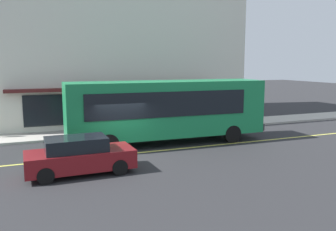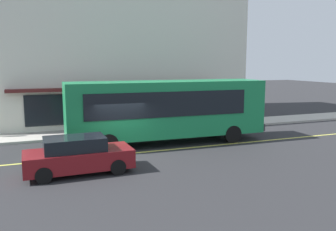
# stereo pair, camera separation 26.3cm
# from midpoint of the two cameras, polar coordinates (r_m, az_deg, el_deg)

# --- Properties ---
(ground) EXTENTS (120.00, 120.00, 0.00)m
(ground) POSITION_cam_midpoint_polar(r_m,az_deg,el_deg) (17.66, -7.05, -6.25)
(ground) COLOR #28282B
(sidewalk) EXTENTS (80.00, 2.66, 0.15)m
(sidewalk) POSITION_cam_midpoint_polar(r_m,az_deg,el_deg) (22.89, -10.42, -2.72)
(sidewalk) COLOR #B2ADA3
(sidewalk) RESTS_ON ground
(lane_centre_stripe) EXTENTS (36.00, 0.16, 0.01)m
(lane_centre_stripe) POSITION_cam_midpoint_polar(r_m,az_deg,el_deg) (17.65, -7.05, -6.24)
(lane_centre_stripe) COLOR #D8D14C
(lane_centre_stripe) RESTS_ON ground
(storefront_building) EXTENTS (20.16, 11.56, 14.97)m
(storefront_building) POSITION_cam_midpoint_polar(r_m,az_deg,el_deg) (29.57, -10.42, 14.21)
(storefront_building) COLOR silver
(storefront_building) RESTS_ON ground
(bus) EXTENTS (11.19, 2.82, 3.50)m
(bus) POSITION_cam_midpoint_polar(r_m,az_deg,el_deg) (19.51, 0.37, 1.17)
(bus) COLOR #197F47
(bus) RESTS_ON ground
(traffic_light) EXTENTS (0.30, 0.52, 3.20)m
(traffic_light) POSITION_cam_midpoint_polar(r_m,az_deg,el_deg) (21.66, -15.47, 3.06)
(traffic_light) COLOR #2D2D33
(traffic_light) RESTS_ON sidewalk
(car_maroon) EXTENTS (4.33, 1.92, 1.52)m
(car_maroon) POSITION_cam_midpoint_polar(r_m,az_deg,el_deg) (14.85, -13.94, -6.33)
(car_maroon) COLOR maroon
(car_maroon) RESTS_ON ground
(pedestrian_near_storefront) EXTENTS (0.34, 0.34, 1.83)m
(pedestrian_near_storefront) POSITION_cam_midpoint_polar(r_m,az_deg,el_deg) (22.91, -1.27, 0.44)
(pedestrian_near_storefront) COLOR black
(pedestrian_near_storefront) RESTS_ON sidewalk
(pedestrian_waiting) EXTENTS (0.34, 0.34, 1.73)m
(pedestrian_waiting) POSITION_cam_midpoint_polar(r_m,az_deg,el_deg) (22.66, -5.18, 0.15)
(pedestrian_waiting) COLOR black
(pedestrian_waiting) RESTS_ON sidewalk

